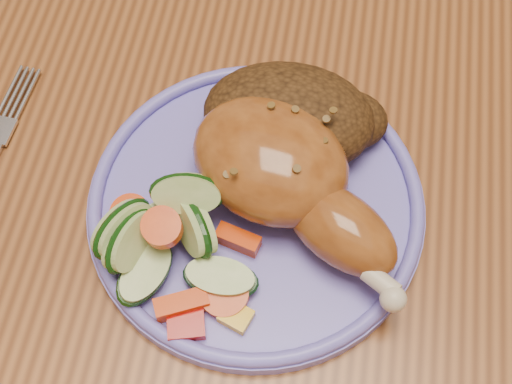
# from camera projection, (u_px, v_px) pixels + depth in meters

# --- Properties ---
(ground) EXTENTS (4.00, 4.00, 0.00)m
(ground) POSITION_uv_depth(u_px,v_px,m) (281.00, 366.00, 1.21)
(ground) COLOR brown
(ground) RESTS_ON ground
(dining_table) EXTENTS (0.90, 1.40, 0.75)m
(dining_table) POSITION_uv_depth(u_px,v_px,m) (305.00, 171.00, 0.62)
(dining_table) COLOR brown
(dining_table) RESTS_ON ground
(plate) EXTENTS (0.24, 0.24, 0.01)m
(plate) POSITION_uv_depth(u_px,v_px,m) (256.00, 206.00, 0.51)
(plate) COLOR #7167DC
(plate) RESTS_ON dining_table
(plate_rim) EXTENTS (0.24, 0.24, 0.01)m
(plate_rim) POSITION_uv_depth(u_px,v_px,m) (256.00, 199.00, 0.50)
(plate_rim) COLOR #7167DC
(plate_rim) RESTS_ON plate
(chicken_leg) EXTENTS (0.17, 0.16, 0.06)m
(chicken_leg) POSITION_uv_depth(u_px,v_px,m) (287.00, 176.00, 0.48)
(chicken_leg) COLOR #9D5521
(chicken_leg) RESTS_ON plate
(rice_pilaf) EXTENTS (0.13, 0.09, 0.05)m
(rice_pilaf) POSITION_uv_depth(u_px,v_px,m) (292.00, 118.00, 0.51)
(rice_pilaf) COLOR #432810
(rice_pilaf) RESTS_ON plate
(vegetable_pile) EXTENTS (0.12, 0.12, 0.06)m
(vegetable_pile) POSITION_uv_depth(u_px,v_px,m) (170.00, 242.00, 0.47)
(vegetable_pile) COLOR #A50A05
(vegetable_pile) RESTS_ON plate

